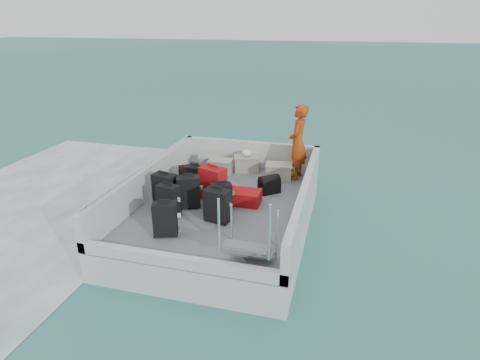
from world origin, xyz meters
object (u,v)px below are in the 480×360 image
(crate_3, at_px, (279,172))
(suitcase_5, at_px, (213,184))
(suitcase_0, at_px, (169,201))
(suitcase_6, at_px, (217,206))
(suitcase_3, at_px, (165,220))
(suitcase_4, at_px, (188,192))
(suitcase_1, at_px, (165,190))
(suitcase_7, at_px, (221,197))
(suitcase_8, at_px, (243,197))
(crate_2, at_px, (247,164))
(crate_0, at_px, (209,162))
(suitcase_2, at_px, (195,179))
(crate_1, at_px, (220,167))
(passenger, at_px, (298,142))

(crate_3, bearing_deg, suitcase_5, -126.27)
(suitcase_0, xyz_separation_m, suitcase_6, (1.01, 0.03, 0.00))
(suitcase_3, xyz_separation_m, suitcase_4, (-0.04, 1.22, 0.02))
(suitcase_1, height_order, suitcase_7, suitcase_1)
(suitcase_4, distance_m, suitcase_8, 1.18)
(suitcase_0, height_order, crate_2, suitcase_0)
(suitcase_1, relative_size, crate_0, 1.35)
(suitcase_5, height_order, suitcase_8, suitcase_5)
(suitcase_2, height_order, crate_1, suitcase_2)
(suitcase_5, relative_size, passenger, 0.41)
(suitcase_5, height_order, crate_1, suitcase_5)
(suitcase_4, bearing_deg, crate_3, 27.35)
(crate_0, relative_size, crate_1, 0.94)
(suitcase_5, distance_m, suitcase_7, 0.55)
(crate_3, relative_size, passenger, 0.33)
(suitcase_4, distance_m, crate_0, 2.41)
(suitcase_4, relative_size, crate_2, 1.14)
(crate_3, bearing_deg, crate_1, 179.90)
(suitcase_6, xyz_separation_m, crate_3, (0.76, 2.50, -0.15))
(suitcase_1, bearing_deg, suitcase_6, -3.48)
(suitcase_1, xyz_separation_m, crate_0, (0.12, 2.43, -0.20))
(suitcase_2, xyz_separation_m, suitcase_6, (0.96, -1.28, 0.03))
(suitcase_1, xyz_separation_m, suitcase_2, (0.32, 0.91, -0.06))
(suitcase_5, relative_size, crate_0, 1.42)
(crate_0, height_order, crate_3, crate_3)
(suitcase_1, xyz_separation_m, suitcase_8, (1.56, 0.55, -0.21))
(suitcase_1, relative_size, suitcase_8, 0.97)
(suitcase_8, xyz_separation_m, crate_2, (-0.43, 1.95, 0.04))
(crate_2, height_order, crate_3, crate_3)
(suitcase_2, xyz_separation_m, passenger, (2.12, 1.44, 0.62))
(suitcase_0, height_order, passenger, passenger)
(suitcase_4, height_order, crate_1, suitcase_4)
(suitcase_4, distance_m, crate_2, 2.53)
(passenger, bearing_deg, suitcase_4, -35.78)
(crate_1, bearing_deg, suitcase_2, -99.77)
(suitcase_2, bearing_deg, passenger, 39.23)
(suitcase_1, distance_m, crate_2, 2.75)
(suitcase_3, height_order, crate_1, suitcase_3)
(suitcase_4, xyz_separation_m, passenger, (1.94, 2.29, 0.57))
(suitcase_3, distance_m, crate_2, 3.71)
(suitcase_2, xyz_separation_m, suitcase_3, (0.22, -2.06, 0.03))
(suitcase_1, bearing_deg, suitcase_5, 44.44)
(passenger, bearing_deg, suitcase_3, -23.91)
(suitcase_5, height_order, crate_0, suitcase_5)
(suitcase_4, height_order, crate_3, suitcase_4)
(suitcase_3, distance_m, suitcase_6, 1.07)
(crate_1, bearing_deg, suitcase_1, -103.99)
(suitcase_6, height_order, crate_2, suitcase_6)
(suitcase_8, bearing_deg, suitcase_5, 89.87)
(suitcase_7, height_order, crate_2, suitcase_7)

